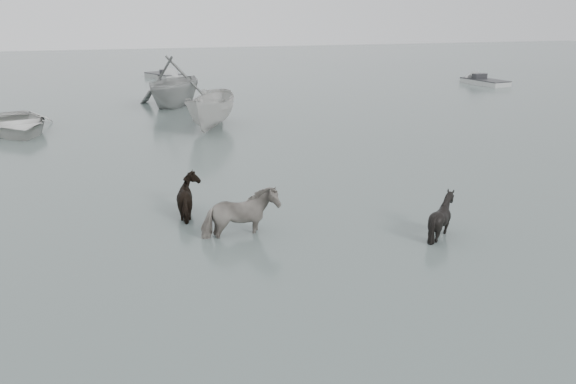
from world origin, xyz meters
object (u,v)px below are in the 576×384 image
at_px(pony_pinto, 240,206).
at_px(pony_black, 442,210).
at_px(rowboat_lead, 16,121).
at_px(pony_dark, 192,190).

distance_m(pony_pinto, pony_black, 5.18).
bearing_deg(pony_black, rowboat_lead, 37.56).
bearing_deg(pony_dark, pony_black, -139.95).
xyz_separation_m(pony_pinto, rowboat_lead, (-7.65, 15.15, -0.28)).
relative_size(pony_pinto, pony_dark, 1.39).
bearing_deg(pony_black, pony_dark, 60.88).
bearing_deg(pony_pinto, pony_black, -112.60).
xyz_separation_m(pony_dark, rowboat_lead, (-6.67, 13.15, -0.15)).
distance_m(pony_pinto, pony_dark, 2.23).
distance_m(pony_dark, rowboat_lead, 14.75).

